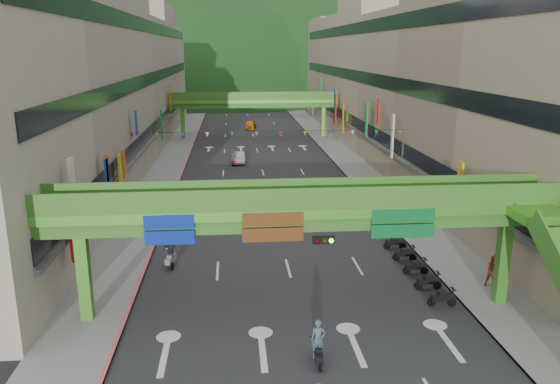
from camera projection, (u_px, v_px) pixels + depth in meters
The scene contains 23 objects.
ground at pixel (317, 377), 23.33m from camera, with size 320.00×320.00×0.00m, color black.
road_slab at pixel (259, 156), 71.49m from camera, with size 18.00×140.00×0.02m, color #28282B.
sidewalk_left at pixel (174, 157), 70.54m from camera, with size 4.00×140.00×0.15m, color gray.
sidewalk_right at pixel (341, 154), 72.41m from camera, with size 4.00×140.00×0.15m, color gray.
curb_left at pixel (189, 157), 70.70m from camera, with size 0.20×140.00×0.18m, color #CC5959.
curb_right at pixel (327, 154), 72.25m from camera, with size 0.20×140.00×0.18m, color gray.
building_row_left at pixel (105, 83), 67.48m from camera, with size 12.80×95.00×19.00m.
building_row_right at pixel (404, 82), 70.70m from camera, with size 12.80×95.00×19.00m.
overpass_near at pixel (321, 222), 27.27m from camera, with size 28.00×12.27×7.10m.
overpass_far at pixel (253, 103), 84.57m from camera, with size 28.00×2.20×7.10m.
hill_left at pixel (195, 92), 176.19m from camera, with size 168.00×140.00×112.00m, color #1C4419.
hill_right at pixel (309, 87), 198.86m from camera, with size 208.00×176.00×128.00m, color #1C4419.
bunting_string at pixel (269, 134), 50.71m from camera, with size 26.00×0.36×0.47m.
scooter_rider_near at pixel (318, 344), 24.05m from camera, with size 0.68×1.60×2.15m.
scooter_rider_mid at pixel (288, 197), 47.50m from camera, with size 1.05×1.58×2.21m.
scooter_rider_left at pixel (170, 253), 34.88m from camera, with size 1.00×1.58×1.94m.
scooter_rider_far at pixel (233, 157), 65.36m from camera, with size 0.88×1.60×2.02m.
parked_scooter_row at pixel (416, 266), 33.87m from camera, with size 1.60×9.41×1.08m.
car_silver at pixel (239, 158), 67.03m from camera, with size 1.43×4.09×1.35m, color #949499.
car_yellow at pixel (250, 125), 95.71m from camera, with size 1.74×4.33×1.47m, color orange.
pedestrian_red at pixel (493, 274), 31.78m from camera, with size 0.90×0.70×1.86m, color #C04D34.
pedestrian_dark at pixel (413, 226), 40.22m from camera, with size 1.11×0.46×1.90m, color #222429.
pedestrian_blue at pixel (408, 224), 41.45m from camera, with size 0.70×0.45×1.50m, color navy.
Camera 1 is at (-3.38, -20.32, 13.62)m, focal length 35.00 mm.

